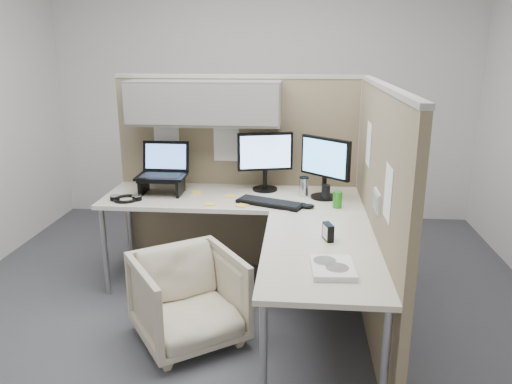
# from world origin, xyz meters

# --- Properties ---
(ground) EXTENTS (4.50, 4.50, 0.00)m
(ground) POSITION_xyz_m (0.00, 0.00, 0.00)
(ground) COLOR #404045
(ground) RESTS_ON ground
(partition_back) EXTENTS (2.00, 0.36, 1.63)m
(partition_back) POSITION_xyz_m (-0.22, 0.83, 1.10)
(partition_back) COLOR #89785A
(partition_back) RESTS_ON ground
(partition_right) EXTENTS (0.07, 2.03, 1.63)m
(partition_right) POSITION_xyz_m (0.90, -0.07, 0.82)
(partition_right) COLOR #89785A
(partition_right) RESTS_ON ground
(desk) EXTENTS (2.00, 1.98, 0.73)m
(desk) POSITION_xyz_m (0.12, 0.13, 0.69)
(desk) COLOR beige
(desk) RESTS_ON ground
(office_chair) EXTENTS (0.85, 0.84, 0.64)m
(office_chair) POSITION_xyz_m (-0.28, -0.32, 0.32)
(office_chair) COLOR beige
(office_chair) RESTS_ON ground
(monitor_left) EXTENTS (0.44, 0.20, 0.47)m
(monitor_left) POSITION_xyz_m (0.13, 0.72, 1.00)
(monitor_left) COLOR black
(monitor_left) RESTS_ON desk
(monitor_right) EXTENTS (0.35, 0.32, 0.47)m
(monitor_right) POSITION_xyz_m (0.59, 0.54, 1.00)
(monitor_right) COLOR black
(monitor_right) RESTS_ON desk
(laptop_station) EXTENTS (0.37, 0.32, 0.39)m
(laptop_station) POSITION_xyz_m (-0.67, 0.58, 0.88)
(laptop_station) COLOR black
(laptop_station) RESTS_ON desk
(keyboard) EXTENTS (0.52, 0.34, 0.02)m
(keyboard) POSITION_xyz_m (0.20, 0.34, 0.74)
(keyboard) COLOR black
(keyboard) RESTS_ON desk
(mouse) EXTENTS (0.10, 0.07, 0.03)m
(mouse) POSITION_xyz_m (0.47, 0.27, 0.75)
(mouse) COLOR black
(mouse) RESTS_ON desk
(travel_mug) EXTENTS (0.07, 0.07, 0.15)m
(travel_mug) POSITION_xyz_m (0.44, 0.58, 0.81)
(travel_mug) COLOR silver
(travel_mug) RESTS_ON desk
(soda_can_green) EXTENTS (0.07, 0.07, 0.12)m
(soda_can_green) POSITION_xyz_m (0.68, 0.32, 0.79)
(soda_can_green) COLOR #268C1E
(soda_can_green) RESTS_ON desk
(soda_can_silver) EXTENTS (0.07, 0.07, 0.12)m
(soda_can_silver) POSITION_xyz_m (0.60, 0.48, 0.79)
(soda_can_silver) COLOR black
(soda_can_silver) RESTS_ON desk
(sticky_note_c) EXTENTS (0.10, 0.10, 0.01)m
(sticky_note_c) POSITION_xyz_m (-0.40, 0.59, 0.73)
(sticky_note_c) COLOR yellow
(sticky_note_c) RESTS_ON desk
(sticky_note_b) EXTENTS (0.10, 0.10, 0.01)m
(sticky_note_b) POSITION_xyz_m (-0.01, 0.29, 0.73)
(sticky_note_b) COLOR yellow
(sticky_note_b) RESTS_ON desk
(sticky_note_d) EXTENTS (0.09, 0.09, 0.01)m
(sticky_note_d) POSITION_xyz_m (-0.12, 0.51, 0.73)
(sticky_note_d) COLOR yellow
(sticky_note_d) RESTS_ON desk
(sticky_note_a) EXTENTS (0.08, 0.08, 0.01)m
(sticky_note_a) POSITION_xyz_m (-0.24, 0.30, 0.73)
(sticky_note_a) COLOR yellow
(sticky_note_a) RESTS_ON desk
(headphones) EXTENTS (0.24, 0.20, 0.03)m
(headphones) POSITION_xyz_m (-0.89, 0.35, 0.75)
(headphones) COLOR black
(headphones) RESTS_ON desk
(paper_stack) EXTENTS (0.23, 0.29, 0.03)m
(paper_stack) POSITION_xyz_m (0.59, -0.75, 0.75)
(paper_stack) COLOR white
(paper_stack) RESTS_ON desk
(desk_clock) EXTENTS (0.07, 0.11, 0.10)m
(desk_clock) POSITION_xyz_m (0.58, -0.32, 0.78)
(desk_clock) COLOR black
(desk_clock) RESTS_ON desk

